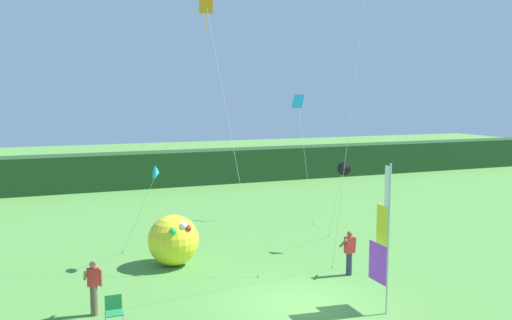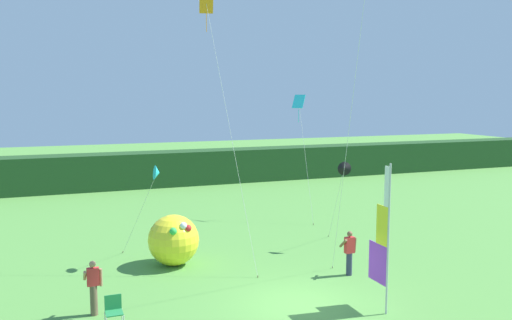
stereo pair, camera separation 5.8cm
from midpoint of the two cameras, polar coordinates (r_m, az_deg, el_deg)
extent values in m
plane|color=#518E3D|center=(17.51, 4.73, -15.27)|extent=(120.00, 120.00, 0.00)
cube|color=#1E421E|center=(39.58, -10.40, -0.95)|extent=(80.00, 2.40, 2.52)
cylinder|color=#B7B7BC|center=(16.52, 14.16, -8.36)|extent=(0.06, 0.06, 4.63)
cube|color=purple|center=(17.17, 13.08, -10.75)|extent=(0.02, 0.97, 1.23)
cube|color=yellow|center=(16.69, 13.55, -6.87)|extent=(0.02, 0.60, 1.23)
cube|color=white|center=(16.29, 14.04, -2.79)|extent=(0.02, 0.23, 1.23)
cylinder|color=brown|center=(17.25, -16.98, -14.25)|extent=(0.22, 0.22, 0.93)
cube|color=red|center=(17.00, -17.07, -11.93)|extent=(0.36, 0.20, 0.54)
sphere|color=#A37556|center=(16.88, -17.12, -10.68)|extent=(0.20, 0.20, 0.20)
cylinder|color=#A37556|center=(17.04, -17.88, -11.77)|extent=(0.09, 0.48, 0.42)
cylinder|color=#A37556|center=(17.04, -16.28, -12.05)|extent=(0.09, 0.14, 0.56)
cylinder|color=#2D334C|center=(20.25, 10.09, -10.97)|extent=(0.22, 0.22, 0.84)
cube|color=red|center=(20.04, 10.13, -9.01)|extent=(0.36, 0.20, 0.60)
sphere|color=brown|center=(19.93, 10.16, -7.84)|extent=(0.20, 0.20, 0.20)
cylinder|color=brown|center=(19.95, 9.47, -8.84)|extent=(0.09, 0.48, 0.42)
cylinder|color=brown|center=(20.17, 10.69, -8.98)|extent=(0.09, 0.14, 0.56)
sphere|color=yellow|center=(21.16, -8.80, -8.53)|extent=(2.00, 2.00, 2.00)
sphere|color=green|center=(20.22, -8.84, -7.60)|extent=(0.28, 0.28, 0.28)
sphere|color=red|center=(20.46, -7.26, -7.29)|extent=(0.28, 0.28, 0.28)
sphere|color=white|center=(20.41, -7.75, -7.05)|extent=(0.28, 0.28, 0.28)
cylinder|color=#BCBCC1|center=(16.55, -15.87, -16.10)|extent=(0.03, 0.03, 0.42)
cylinder|color=#BCBCC1|center=(16.59, -14.15, -15.99)|extent=(0.03, 0.03, 0.42)
cube|color=#237F42|center=(16.26, -14.94, -15.64)|extent=(0.48, 0.48, 0.03)
cube|color=#237F42|center=(16.39, -15.06, -14.56)|extent=(0.48, 0.03, 0.44)
cylinder|color=brown|center=(19.80, 0.29, -12.45)|extent=(0.03, 0.03, 0.08)
cylinder|color=silver|center=(19.98, -2.60, 2.55)|extent=(1.01, 3.02, 10.18)
cube|color=orange|center=(21.51, -5.30, 16.44)|extent=(0.58, 0.38, 0.71)
cylinder|color=orange|center=(21.40, -5.28, 14.52)|extent=(0.02, 0.02, 0.70)
cylinder|color=brown|center=(25.44, 7.91, -8.10)|extent=(0.03, 0.03, 0.08)
cylinder|color=silver|center=(24.14, 8.67, -4.73)|extent=(0.40, 1.94, 3.53)
cone|color=black|center=(22.92, 9.52, -0.89)|extent=(0.66, 0.66, 0.62)
cylinder|color=brown|center=(23.40, -14.08, -9.59)|extent=(0.03, 0.03, 0.08)
cylinder|color=silver|center=(22.05, -12.40, -5.76)|extent=(1.18, 2.03, 3.66)
cone|color=#23B2C6|center=(20.84, -10.54, -1.35)|extent=(0.29, 0.57, 0.59)
cylinder|color=brown|center=(27.59, 6.28, -6.88)|extent=(0.03, 0.03, 0.08)
cylinder|color=silver|center=(28.08, 5.46, -0.16)|extent=(0.20, 2.31, 6.31)
cube|color=#23B2C6|center=(28.94, 4.69, 6.32)|extent=(0.78, 0.78, 0.73)
cylinder|color=#23B2C6|center=(28.96, 4.67, 4.78)|extent=(0.02, 0.02, 0.70)
cylinder|color=brown|center=(21.02, 8.32, -11.36)|extent=(0.03, 0.03, 0.08)
cylinder|color=silver|center=(18.77, 10.19, 4.16)|extent=(0.32, 2.66, 11.48)
camera|label=1|loc=(0.03, -89.91, 0.01)|focal=37.11mm
camera|label=2|loc=(0.03, 90.09, -0.01)|focal=37.11mm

